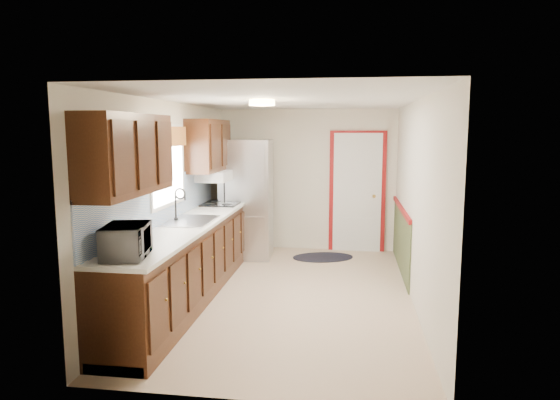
% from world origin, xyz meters
% --- Properties ---
extents(room_shell, '(3.20, 5.20, 2.52)m').
position_xyz_m(room_shell, '(0.00, 0.00, 1.20)').
color(room_shell, tan).
rests_on(room_shell, ground).
extents(kitchen_run, '(0.63, 4.00, 2.20)m').
position_xyz_m(kitchen_run, '(-1.24, -0.29, 0.81)').
color(kitchen_run, '#33180B').
rests_on(kitchen_run, ground).
extents(back_wall_trim, '(1.12, 2.30, 2.08)m').
position_xyz_m(back_wall_trim, '(0.99, 2.21, 0.89)').
color(back_wall_trim, maroon).
rests_on(back_wall_trim, ground).
extents(ceiling_fixture, '(0.30, 0.30, 0.06)m').
position_xyz_m(ceiling_fixture, '(-0.30, -0.20, 2.36)').
color(ceiling_fixture, '#FFD88C').
rests_on(ceiling_fixture, room_shell).
extents(microwave, '(0.39, 0.57, 0.35)m').
position_xyz_m(microwave, '(-1.20, -1.95, 1.12)').
color(microwave, white).
rests_on(microwave, kitchen_run).
extents(refrigerator, '(0.83, 0.81, 1.90)m').
position_xyz_m(refrigerator, '(-0.92, 1.83, 0.95)').
color(refrigerator, '#B7B7BC').
rests_on(refrigerator, ground).
extents(rug, '(1.12, 0.88, 0.01)m').
position_xyz_m(rug, '(0.32, 1.90, 0.01)').
color(rug, black).
rests_on(rug, ground).
extents(cooktop, '(0.53, 0.63, 0.02)m').
position_xyz_m(cooktop, '(-1.19, 1.26, 0.95)').
color(cooktop, black).
rests_on(cooktop, kitchen_run).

